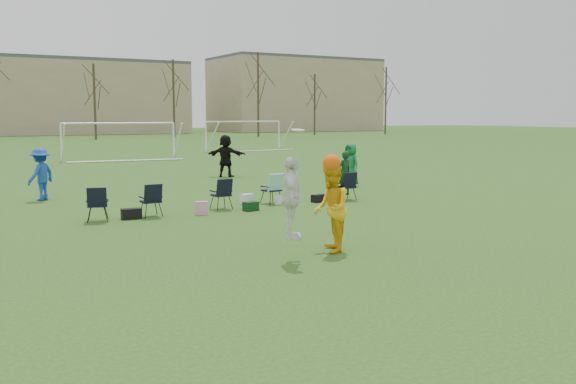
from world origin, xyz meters
TOP-DOWN VIEW (x-y plane):
  - ground at (0.00, 0.00)m, footprint 260.00×260.00m
  - fielder_blue at (-3.86, 13.12)m, footprint 1.31×1.28m
  - fielder_green_far at (7.93, 11.35)m, footprint 0.70×0.95m
  - fielder_black at (5.19, 17.73)m, footprint 1.78×1.69m
  - center_contest at (-0.24, 1.00)m, footprint 2.11×1.44m
  - sideline_setup at (1.43, 8.00)m, footprint 9.28×1.87m
  - goal_mid at (4.00, 32.00)m, footprint 7.40×0.63m
  - goal_right at (16.00, 38.00)m, footprint 7.35×1.14m
  - building_row at (6.73, 96.00)m, footprint 126.00×16.00m

SIDE VIEW (x-z plane):
  - ground at x=0.00m, z-range 0.00..0.00m
  - sideline_setup at x=1.43m, z-range -0.33..1.36m
  - fielder_green_far at x=7.93m, z-range 0.00..1.78m
  - fielder_blue at x=-3.86m, z-range 0.00..1.81m
  - fielder_black at x=5.19m, z-range 0.00..2.01m
  - center_contest at x=-0.24m, z-range -0.24..2.42m
  - goal_mid at x=4.00m, z-range 0.69..3.15m
  - goal_right at x=16.00m, z-range 0.69..3.15m
  - building_row at x=6.73m, z-range -0.51..12.49m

